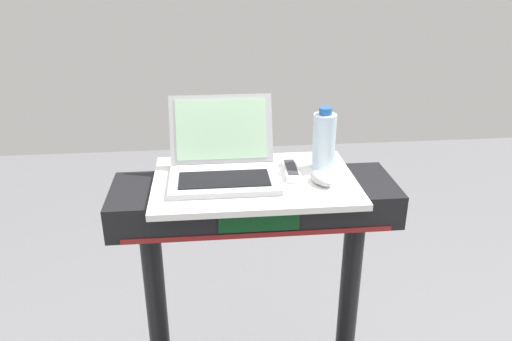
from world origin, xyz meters
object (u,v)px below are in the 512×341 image
water_bottle (324,140)px  laptop (223,162)px  computer_mouse (322,178)px  tv_remote (291,170)px

water_bottle → laptop: bearing=-173.8°
laptop → water_bottle: bearing=3.1°
water_bottle → computer_mouse: bearing=-103.7°
computer_mouse → water_bottle: (0.03, 0.12, 0.08)m
laptop → water_bottle: (0.33, 0.04, 0.05)m
tv_remote → water_bottle: bearing=17.8°
computer_mouse → tv_remote: 0.12m
laptop → water_bottle: size_ratio=1.64×
computer_mouse → water_bottle: bearing=60.3°
water_bottle → tv_remote: size_ratio=1.27×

